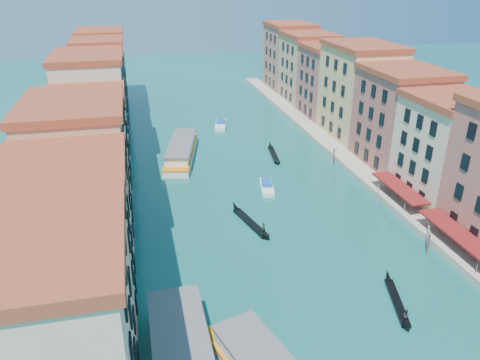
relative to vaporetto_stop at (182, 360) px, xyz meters
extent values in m
cube|color=#D1B890|center=(-10.00, -4.00, 7.56)|extent=(12.00, 16.00, 18.00)
cube|color=maroon|center=(-10.00, -4.00, 17.06)|extent=(12.80, 16.40, 1.00)
cube|color=tan|center=(-10.00, 11.50, 7.06)|extent=(12.00, 15.00, 17.00)
cube|color=maroon|center=(-10.00, 11.50, 16.06)|extent=(12.80, 15.40, 1.00)
cube|color=tan|center=(-10.00, 27.50, 8.06)|extent=(12.00, 17.00, 19.00)
cube|color=maroon|center=(-10.00, 27.50, 18.06)|extent=(12.80, 17.40, 1.00)
cube|color=#E1B088|center=(-10.00, 43.00, 6.81)|extent=(12.00, 14.00, 16.50)
cube|color=maroon|center=(-10.00, 43.00, 15.56)|extent=(12.80, 14.40, 1.00)
cube|color=#C0B296|center=(-10.00, 59.00, 8.56)|extent=(12.00, 18.00, 20.00)
cube|color=maroon|center=(-10.00, 59.00, 19.06)|extent=(12.80, 18.40, 1.00)
cube|color=tan|center=(-10.00, 76.00, 7.31)|extent=(12.00, 16.00, 17.50)
cube|color=maroon|center=(-10.00, 76.00, 16.56)|extent=(12.80, 16.40, 1.00)
cube|color=#9E6852|center=(-10.00, 91.50, 7.81)|extent=(12.00, 15.00, 18.50)
cube|color=maroon|center=(-10.00, 91.50, 17.56)|extent=(12.80, 15.40, 1.00)
cube|color=beige|center=(-10.00, 107.50, 8.06)|extent=(12.00, 17.00, 19.00)
cube|color=maroon|center=(-10.00, 107.50, 18.06)|extent=(12.80, 17.40, 1.00)
cube|color=beige|center=(46.00, 27.00, 6.81)|extent=(12.00, 14.00, 16.50)
cube|color=maroon|center=(46.00, 27.00, 15.56)|extent=(12.80, 14.40, 1.00)
cube|color=#A5564B|center=(46.00, 42.00, 7.56)|extent=(12.00, 16.00, 18.00)
cube|color=maroon|center=(46.00, 42.00, 17.06)|extent=(12.80, 16.40, 1.00)
cube|color=tan|center=(46.00, 59.00, 8.56)|extent=(12.00, 18.00, 20.00)
cube|color=maroon|center=(46.00, 59.00, 19.06)|extent=(12.80, 18.40, 1.00)
cube|color=#A55A4F|center=(46.00, 75.50, 7.31)|extent=(12.00, 15.00, 17.50)
cube|color=maroon|center=(46.00, 75.50, 16.56)|extent=(12.80, 15.40, 1.00)
cube|color=tan|center=(46.00, 91.00, 7.81)|extent=(12.00, 16.00, 18.50)
cube|color=maroon|center=(46.00, 91.00, 17.56)|extent=(12.80, 16.40, 1.00)
cube|color=#A66954|center=(46.00, 107.50, 8.31)|extent=(12.00, 17.00, 19.50)
cube|color=maroon|center=(46.00, 107.50, 18.56)|extent=(12.80, 17.40, 1.00)
cube|color=#9F9880|center=(38.00, 53.00, -0.94)|extent=(4.00, 140.00, 1.00)
cube|color=maroon|center=(38.20, 11.50, 1.56)|extent=(3.20, 15.30, 0.25)
cylinder|color=#5F5F61|center=(36.80, 6.40, 0.06)|extent=(0.12, 0.12, 3.00)
cylinder|color=#5F5F61|center=(36.80, 16.60, 0.06)|extent=(0.12, 0.12, 3.00)
cube|color=maroon|center=(38.20, 27.00, 1.56)|extent=(3.20, 12.60, 0.25)
cylinder|color=#5F5F61|center=(36.80, 22.80, 0.06)|extent=(0.12, 0.12, 3.00)
cylinder|color=#5F5F61|center=(36.80, 31.20, 0.06)|extent=(0.12, 0.12, 3.00)
cube|color=#5F5F61|center=(0.00, 0.00, 2.06)|extent=(5.40, 16.40, 0.30)
cylinder|color=#53341C|center=(34.50, 13.00, -0.14)|extent=(0.24, 0.24, 3.20)
cylinder|color=#53341C|center=(35.10, 14.00, -0.14)|extent=(0.24, 0.24, 3.20)
cylinder|color=#53341C|center=(35.70, 15.00, -0.14)|extent=(0.24, 0.24, 3.20)
cylinder|color=#53341C|center=(34.50, 27.00, -0.14)|extent=(0.24, 0.24, 3.20)
cylinder|color=#53341C|center=(35.10, 28.00, -0.14)|extent=(0.24, 0.24, 3.20)
cylinder|color=#53341C|center=(35.70, 29.00, -0.14)|extent=(0.24, 0.24, 3.20)
cylinder|color=#53341C|center=(34.50, 45.00, -0.14)|extent=(0.24, 0.24, 3.20)
cylinder|color=#53341C|center=(35.10, 46.00, -0.14)|extent=(0.24, 0.24, 3.20)
cylinder|color=#53341C|center=(35.70, 47.00, -0.14)|extent=(0.24, 0.24, 3.20)
cylinder|color=#53341C|center=(-2.50, 4.00, -0.14)|extent=(0.24, 0.24, 3.20)
cube|color=white|center=(6.26, 56.17, -0.79)|extent=(9.46, 22.20, 1.30)
cube|color=white|center=(6.26, 56.17, 0.62)|extent=(7.99, 17.85, 1.73)
cube|color=#5F5F61|center=(6.26, 56.17, 1.65)|extent=(8.43, 18.45, 0.27)
cube|color=orange|center=(6.26, 56.17, -0.20)|extent=(9.52, 22.21, 0.27)
cube|color=black|center=(13.20, 26.02, -1.21)|extent=(3.40, 9.39, 0.47)
cone|color=black|center=(11.93, 31.09, -0.81)|extent=(1.42, 2.26, 1.75)
cone|color=black|center=(14.47, 20.96, -0.92)|extent=(1.33, 1.91, 1.54)
imported|color=#292D20|center=(14.17, 22.18, -0.12)|extent=(0.74, 0.58, 1.80)
cube|color=black|center=(25.06, 4.39, -1.24)|extent=(3.25, 8.19, 0.41)
cone|color=black|center=(26.33, 8.78, -0.89)|extent=(1.30, 1.99, 1.54)
cone|color=black|center=(23.79, -0.01, -0.98)|extent=(1.21, 1.69, 1.35)
imported|color=#2D262A|center=(24.10, 1.04, -0.28)|extent=(0.90, 0.79, 1.58)
cube|color=black|center=(24.84, 52.54, -1.22)|extent=(2.31, 9.18, 0.46)
cone|color=black|center=(25.51, 57.56, -0.83)|extent=(1.17, 2.14, 1.70)
cone|color=black|center=(24.17, 47.52, -0.93)|extent=(1.13, 1.79, 1.50)
cube|color=white|center=(19.01, 37.30, -1.07)|extent=(3.19, 6.80, 0.75)
cube|color=#154FAD|center=(19.10, 37.76, -0.41)|extent=(2.16, 3.06, 0.65)
cube|color=white|center=(17.92, 74.43, -1.00)|extent=(4.21, 8.11, 0.89)
cube|color=#154FAD|center=(18.05, 74.97, -0.22)|extent=(2.73, 3.70, 0.78)
camera|label=1|loc=(-2.13, -33.57, 33.44)|focal=35.00mm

